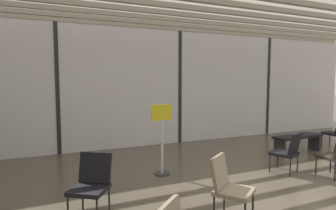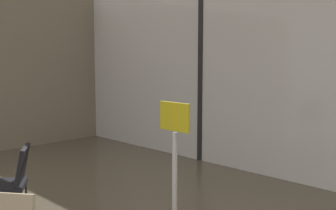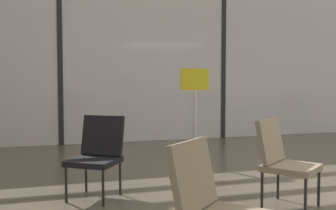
# 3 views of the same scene
# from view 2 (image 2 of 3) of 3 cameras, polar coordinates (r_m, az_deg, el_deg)

# --- Properties ---
(window_mullion_0) EXTENTS (0.10, 0.12, 3.41)m
(window_mullion_0) POSITION_cam_2_polar(r_m,az_deg,el_deg) (7.75, 4.67, 4.83)
(window_mullion_0) COLOR black
(window_mullion_0) RESTS_ON ground
(lounge_chair_4) EXTENTS (0.69, 0.70, 0.87)m
(lounge_chair_4) POSITION_cam_2_polar(r_m,az_deg,el_deg) (5.44, -20.59, -9.27)
(lounge_chair_4) COLOR black
(lounge_chair_4) RESTS_ON ground
(info_sign) EXTENTS (0.44, 0.32, 1.44)m
(info_sign) POSITION_cam_2_polar(r_m,az_deg,el_deg) (4.77, 0.93, -8.78)
(info_sign) COLOR #333333
(info_sign) RESTS_ON ground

